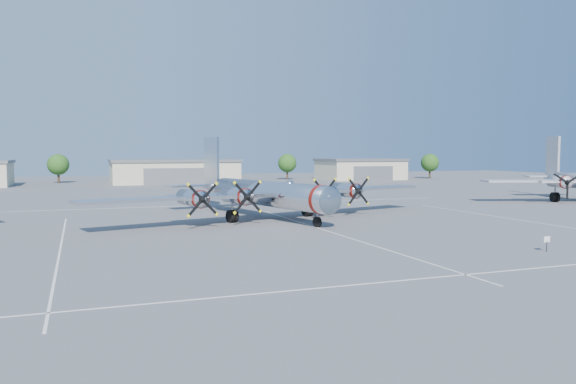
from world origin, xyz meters
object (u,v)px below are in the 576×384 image
object	(u,v)px
tree_west	(58,165)
tree_east	(287,163)
hangar_center	(174,171)
hangar_east	(360,169)
main_bomber_b29	(263,218)
info_placard	(547,241)
tree_far_east	(430,163)

from	to	relation	value
tree_west	tree_east	distance (m)	55.04
tree_east	hangar_center	bearing A→B (deg)	-168.62
hangar_center	tree_east	bearing A→B (deg)	11.38
tree_west	hangar_east	bearing A→B (deg)	-6.28
hangar_center	tree_west	bearing A→B (deg)	162.18
tree_west	main_bomber_b29	world-z (taller)	tree_west
info_placard	main_bomber_b29	bearing A→B (deg)	110.73
tree_far_east	main_bomber_b29	world-z (taller)	tree_far_east
tree_east	info_placard	distance (m)	107.70
hangar_center	main_bomber_b29	distance (m)	73.28
tree_east	tree_west	bearing A→B (deg)	177.92
tree_east	hangar_east	bearing A→B (deg)	-18.54
tree_far_east	main_bomber_b29	size ratio (longest dim) A/B	0.17
tree_east	info_placard	bearing A→B (deg)	-100.60
tree_far_east	info_placard	distance (m)	113.66
hangar_center	main_bomber_b29	size ratio (longest dim) A/B	0.71
hangar_east	info_placard	bearing A→B (deg)	-110.75
main_bomber_b29	hangar_center	bearing A→B (deg)	73.50
tree_east	tree_far_east	xyz separation A→B (m)	(38.00, -8.00, 0.00)
main_bomber_b29	info_placard	size ratio (longest dim) A/B	36.95
hangar_east	tree_east	size ratio (longest dim) A/B	3.10
hangar_east	tree_east	world-z (taller)	tree_east
hangar_east	main_bomber_b29	world-z (taller)	hangar_east
hangar_center	hangar_east	distance (m)	48.00
hangar_center	hangar_east	xyz separation A→B (m)	(48.00, 0.00, 0.00)
tree_west	hangar_center	bearing A→B (deg)	-17.82
main_bomber_b29	tree_west	bearing A→B (deg)	90.91
tree_west	tree_far_east	xyz separation A→B (m)	(93.00, -10.00, 0.00)
hangar_east	hangar_center	bearing A→B (deg)	-180.00
hangar_center	tree_west	world-z (taller)	tree_west
info_placard	tree_west	bearing A→B (deg)	103.69
hangar_center	hangar_east	world-z (taller)	same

